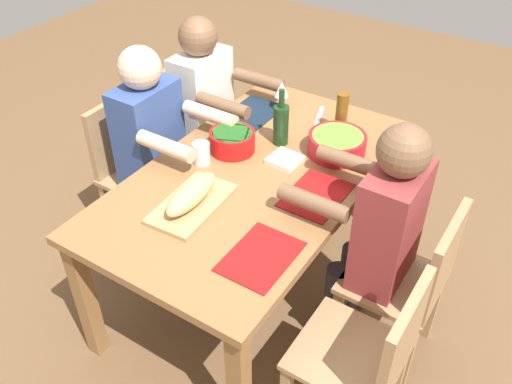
% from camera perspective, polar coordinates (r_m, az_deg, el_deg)
% --- Properties ---
extents(ground_plane, '(8.00, 8.00, 0.00)m').
position_cam_1_polar(ground_plane, '(3.02, 0.00, -9.47)').
color(ground_plane, brown).
extents(dining_table, '(1.63, 0.94, 0.74)m').
position_cam_1_polar(dining_table, '(2.57, 0.00, 0.41)').
color(dining_table, olive).
rests_on(dining_table, ground_plane).
extents(chair_far_right, '(0.40, 0.40, 0.85)m').
position_cam_1_polar(chair_far_right, '(2.17, 11.70, -16.31)').
color(chair_far_right, '#A87F56').
rests_on(chair_far_right, ground_plane).
extents(chair_far_center, '(0.40, 0.40, 0.85)m').
position_cam_1_polar(chair_far_center, '(2.46, 15.87, -8.84)').
color(chair_far_center, '#A87F56').
rests_on(chair_far_center, ground_plane).
extents(diner_far_center, '(0.41, 0.53, 1.20)m').
position_cam_1_polar(diner_far_center, '(2.35, 12.60, -3.61)').
color(diner_far_center, '#2D2D38').
rests_on(diner_far_center, ground_plane).
extents(chair_near_center, '(0.40, 0.40, 0.85)m').
position_cam_1_polar(chair_near_center, '(3.09, -12.45, 2.74)').
color(chair_near_center, '#A87F56').
rests_on(chair_near_center, ground_plane).
extents(diner_near_center, '(0.41, 0.53, 1.20)m').
position_cam_1_polar(diner_near_center, '(2.86, -10.33, 5.13)').
color(diner_near_center, '#2D2D38').
rests_on(diner_near_center, ground_plane).
extents(chair_near_left, '(0.40, 0.40, 0.85)m').
position_cam_1_polar(chair_near_left, '(3.36, -7.28, 6.48)').
color(chair_near_left, '#A87F56').
rests_on(chair_near_left, ground_plane).
extents(diner_near_left, '(0.41, 0.53, 1.20)m').
position_cam_1_polar(diner_near_left, '(3.15, -4.95, 8.90)').
color(diner_near_left, '#2D2D38').
rests_on(diner_near_left, ground_plane).
extents(serving_bowl_greens, '(0.22, 0.22, 0.10)m').
position_cam_1_polar(serving_bowl_greens, '(2.65, -2.48, 5.41)').
color(serving_bowl_greens, red).
rests_on(serving_bowl_greens, dining_table).
extents(serving_bowl_salad, '(0.28, 0.28, 0.10)m').
position_cam_1_polar(serving_bowl_salad, '(2.65, 8.39, 5.03)').
color(serving_bowl_salad, '#B21923').
rests_on(serving_bowl_salad, dining_table).
extents(cutting_board, '(0.41, 0.24, 0.02)m').
position_cam_1_polar(cutting_board, '(2.34, -6.64, -1.25)').
color(cutting_board, tan).
rests_on(cutting_board, dining_table).
extents(bread_loaf, '(0.33, 0.13, 0.09)m').
position_cam_1_polar(bread_loaf, '(2.31, -6.74, -0.19)').
color(bread_loaf, tan).
rests_on(bread_loaf, cutting_board).
extents(wine_bottle, '(0.08, 0.08, 0.29)m').
position_cam_1_polar(wine_bottle, '(2.68, 2.60, 7.09)').
color(wine_bottle, '#193819').
rests_on(wine_bottle, dining_table).
extents(beer_bottle, '(0.06, 0.06, 0.22)m').
position_cam_1_polar(beer_bottle, '(2.79, 8.84, 8.02)').
color(beer_bottle, brown).
rests_on(beer_bottle, dining_table).
extents(wine_glass, '(0.08, 0.08, 0.17)m').
position_cam_1_polar(wine_glass, '(2.96, 2.67, 10.48)').
color(wine_glass, silver).
rests_on(wine_glass, dining_table).
extents(placemat_far_right, '(0.32, 0.23, 0.01)m').
position_cam_1_polar(placemat_far_right, '(2.10, 0.49, -6.69)').
color(placemat_far_right, maroon).
rests_on(placemat_far_right, dining_table).
extents(placemat_far_center, '(0.32, 0.23, 0.01)m').
position_cam_1_polar(placemat_far_center, '(2.40, 6.23, -0.31)').
color(placemat_far_center, maroon).
rests_on(placemat_far_center, dining_table).
extents(cup_near_center, '(0.08, 0.08, 0.10)m').
position_cam_1_polar(cup_near_center, '(2.57, -5.68, 4.03)').
color(cup_near_center, white).
rests_on(cup_near_center, dining_table).
extents(placemat_near_left, '(0.32, 0.23, 0.01)m').
position_cam_1_polar(placemat_near_left, '(2.98, -0.35, 8.20)').
color(placemat_near_left, '#142333').
rests_on(placemat_near_left, dining_table).
extents(carving_knife, '(0.23, 0.09, 0.01)m').
position_cam_1_polar(carving_knife, '(2.95, 6.52, 7.69)').
color(carving_knife, silver).
rests_on(carving_knife, dining_table).
extents(napkin_stack, '(0.15, 0.15, 0.02)m').
position_cam_1_polar(napkin_stack, '(2.59, 3.01, 3.36)').
color(napkin_stack, white).
rests_on(napkin_stack, dining_table).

